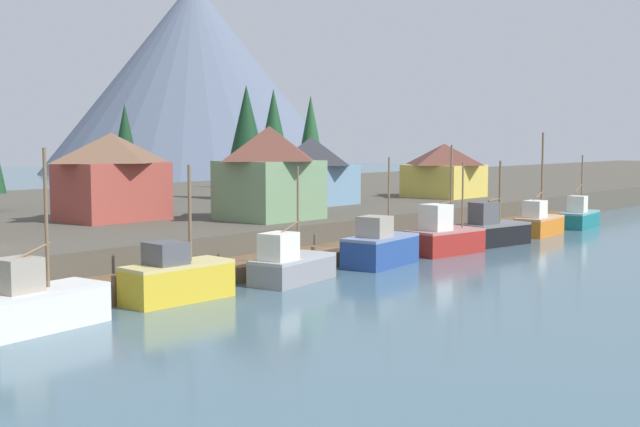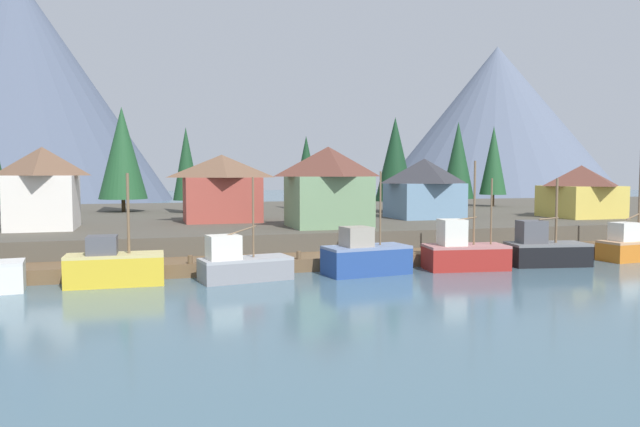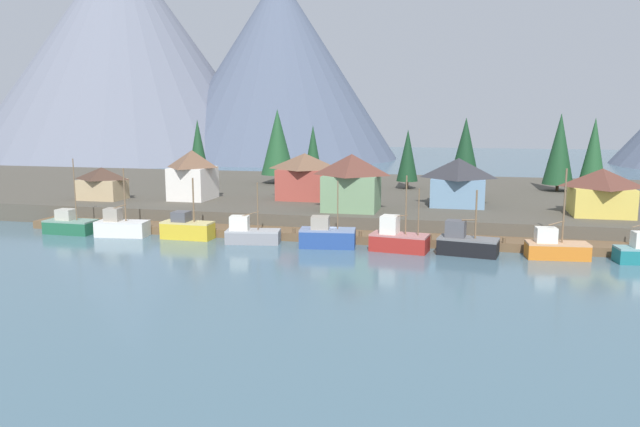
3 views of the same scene
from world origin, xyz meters
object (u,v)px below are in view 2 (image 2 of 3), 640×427
object	(u,v)px
fishing_boat_grey	(242,265)
fishing_boat_orange	(633,247)
fishing_boat_black	(545,250)
conifer_mid_right	(493,160)
house_white	(43,187)
conifer_back_right	(458,160)
fishing_boat_yellow	(114,266)
conifer_centre	(122,153)
conifer_back_left	(395,159)
house_yellow	(581,191)
conifer_near_right	(306,168)
fishing_boat_red	(463,253)
conifer_mid_left	(186,164)
house_green	(328,186)
house_blue	(424,188)
house_red	(222,188)
fishing_boat_blue	(365,257)

from	to	relation	value
fishing_boat_grey	fishing_boat_orange	world-z (taller)	fishing_boat_orange
fishing_boat_black	conifer_mid_right	xyz separation A→B (m)	(19.16, 37.67, 8.18)
house_white	conifer_back_right	distance (m)	58.81
fishing_boat_yellow	fishing_boat_black	distance (m)	33.06
house_white	conifer_centre	bearing A→B (deg)	75.68
conifer_back_left	fishing_boat_grey	bearing A→B (deg)	-129.73
fishing_boat_orange	house_yellow	bearing A→B (deg)	58.65
fishing_boat_yellow	conifer_near_right	world-z (taller)	conifer_near_right
fishing_boat_grey	fishing_boat_red	distance (m)	17.27
fishing_boat_yellow	conifer_mid_left	world-z (taller)	conifer_mid_left
fishing_boat_grey	conifer_centre	bearing A→B (deg)	93.06
house_yellow	house_green	distance (m)	31.19
house_blue	fishing_boat_orange	bearing A→B (deg)	-60.97
house_white	conifer_mid_right	bearing A→B (deg)	19.61
fishing_boat_grey	fishing_boat_red	bearing A→B (deg)	-9.95
house_green	conifer_back_right	world-z (taller)	conifer_back_right
fishing_boat_grey	conifer_mid_left	size ratio (longest dim) A/B	0.67
house_yellow	conifer_mid_left	distance (m)	46.93
fishing_boat_black	conifer_back_left	size ratio (longest dim) A/B	0.58
fishing_boat_grey	conifer_back_left	bearing A→B (deg)	40.35
house_green	conifer_near_right	world-z (taller)	conifer_near_right
house_red	conifer_near_right	world-z (taller)	conifer_near_right
fishing_boat_blue	conifer_near_right	bearing A→B (deg)	74.06
house_blue	conifer_near_right	bearing A→B (deg)	115.61
house_yellow	house_green	world-z (taller)	house_green
house_yellow	house_green	size ratio (longest dim) A/B	1.00
fishing_boat_blue	house_blue	distance (m)	24.16
fishing_boat_black	fishing_boat_orange	distance (m)	9.11
fishing_boat_blue	fishing_boat_orange	size ratio (longest dim) A/B	0.80
conifer_back_right	conifer_centre	xyz separation A→B (m)	(-48.14, 0.15, 0.63)
fishing_boat_black	house_yellow	xyz separation A→B (m)	(16.17, 15.26, 4.28)
fishing_boat_yellow	conifer_centre	distance (m)	40.09
house_yellow	house_white	distance (m)	55.88
fishing_boat_grey	conifer_near_right	size ratio (longest dim) A/B	0.72
fishing_boat_orange	house_yellow	xyz separation A→B (m)	(7.06, 14.91, 4.32)
fishing_boat_orange	conifer_centre	xyz separation A→B (m)	(-42.89, 39.47, 8.89)
fishing_boat_grey	house_blue	xyz separation A→B (m)	(23.29, 19.08, 4.76)
house_white	conifer_near_right	bearing A→B (deg)	34.76
house_white	house_green	bearing A→B (deg)	-11.58
conifer_near_right	house_green	bearing A→B (deg)	-100.52
fishing_boat_blue	fishing_boat_red	bearing A→B (deg)	-7.81
fishing_boat_yellow	conifer_near_right	xyz separation A→B (m)	(23.03, 36.57, 6.88)
fishing_boat_blue	conifer_centre	distance (m)	44.61
house_white	fishing_boat_grey	bearing A→B (deg)	-47.80
fishing_boat_yellow	fishing_boat_blue	xyz separation A→B (m)	(17.59, -0.61, 0.01)
house_yellow	conifer_near_right	distance (m)	34.32
house_yellow	conifer_near_right	world-z (taller)	conifer_near_right
fishing_boat_grey	conifer_back_right	bearing A→B (deg)	35.52
house_yellow	house_red	xyz separation A→B (m)	(-39.64, 5.09, 0.50)
fishing_boat_blue	conifer_back_right	bearing A→B (deg)	45.39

